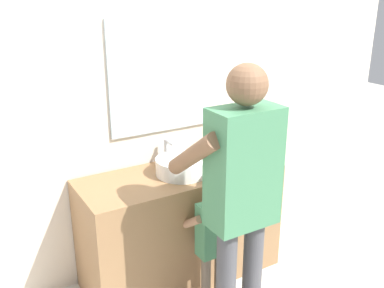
% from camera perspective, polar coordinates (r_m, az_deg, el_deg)
% --- Properties ---
extents(back_wall, '(4.40, 0.10, 2.70)m').
position_cam_1_polar(back_wall, '(3.09, -4.51, 7.50)').
color(back_wall, beige).
rests_on(back_wall, ground).
extents(vanity_cabinet, '(1.40, 0.54, 0.81)m').
position_cam_1_polar(vanity_cabinet, '(3.17, -1.41, -10.49)').
color(vanity_cabinet, olive).
rests_on(vanity_cabinet, ground).
extents(sink_basin, '(0.36, 0.36, 0.11)m').
position_cam_1_polar(sink_basin, '(2.95, -1.30, -2.85)').
color(sink_basin, silver).
rests_on(sink_basin, vanity_cabinet).
extents(faucet, '(0.18, 0.14, 0.18)m').
position_cam_1_polar(faucet, '(3.12, -3.27, -1.13)').
color(faucet, '#B7BABF').
rests_on(faucet, vanity_cabinet).
extents(toothbrush_cup, '(0.07, 0.07, 0.21)m').
position_cam_1_polar(toothbrush_cup, '(3.14, 3.95, -1.51)').
color(toothbrush_cup, '#4C8EB2').
rests_on(toothbrush_cup, vanity_cabinet).
extents(child_toddler, '(0.27, 0.27, 0.89)m').
position_cam_1_polar(child_toddler, '(2.82, 2.68, -11.84)').
color(child_toddler, '#6B5B4C').
rests_on(child_toddler, ground).
extents(adult_parent, '(0.51, 0.54, 1.65)m').
position_cam_1_polar(adult_parent, '(2.41, 6.46, -5.22)').
color(adult_parent, '#47474C').
rests_on(adult_parent, ground).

